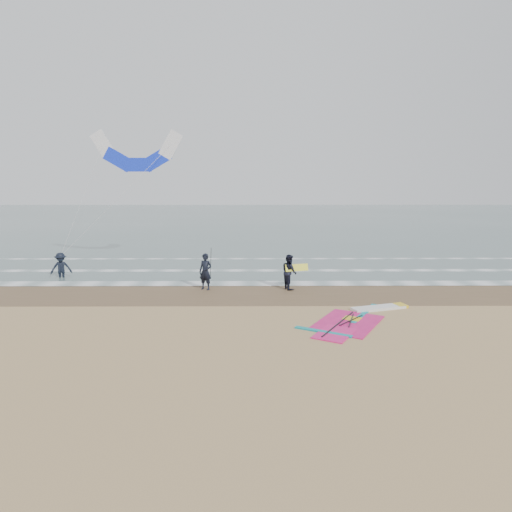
{
  "coord_description": "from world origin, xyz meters",
  "views": [
    {
      "loc": [
        -0.9,
        -17.72,
        6.08
      ],
      "look_at": [
        -0.77,
        5.0,
        2.2
      ],
      "focal_mm": 32.0,
      "sensor_mm": 36.0,
      "label": 1
    }
  ],
  "objects_px": {
    "person_walking": "(289,272)",
    "surf_kite": "(137,155)",
    "person_standing": "(205,272)",
    "windsurf_rig": "(358,319)",
    "person_wading": "(61,263)"
  },
  "relations": [
    {
      "from": "person_walking",
      "to": "windsurf_rig",
      "type": "bearing_deg",
      "value": -174.66
    },
    {
      "from": "windsurf_rig",
      "to": "person_standing",
      "type": "distance_m",
      "value": 9.08
    },
    {
      "from": "person_walking",
      "to": "person_wading",
      "type": "distance_m",
      "value": 14.16
    },
    {
      "from": "person_standing",
      "to": "person_walking",
      "type": "height_order",
      "value": "person_standing"
    },
    {
      "from": "person_walking",
      "to": "surf_kite",
      "type": "relative_size",
      "value": 0.24
    },
    {
      "from": "person_wading",
      "to": "surf_kite",
      "type": "bearing_deg",
      "value": 30.12
    },
    {
      "from": "person_walking",
      "to": "person_wading",
      "type": "relative_size",
      "value": 1.01
    },
    {
      "from": "windsurf_rig",
      "to": "person_wading",
      "type": "height_order",
      "value": "person_wading"
    },
    {
      "from": "windsurf_rig",
      "to": "surf_kite",
      "type": "distance_m",
      "value": 19.79
    },
    {
      "from": "person_standing",
      "to": "person_wading",
      "type": "xyz_separation_m",
      "value": [
        -9.23,
        3.05,
        -0.05
      ]
    },
    {
      "from": "person_walking",
      "to": "person_standing",
      "type": "bearing_deg",
      "value": 71.92
    },
    {
      "from": "windsurf_rig",
      "to": "surf_kite",
      "type": "xyz_separation_m",
      "value": [
        -12.6,
        13.21,
        7.64
      ]
    },
    {
      "from": "windsurf_rig",
      "to": "person_wading",
      "type": "distance_m",
      "value": 18.51
    },
    {
      "from": "person_wading",
      "to": "surf_kite",
      "type": "height_order",
      "value": "surf_kite"
    },
    {
      "from": "windsurf_rig",
      "to": "surf_kite",
      "type": "bearing_deg",
      "value": 133.63
    }
  ]
}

